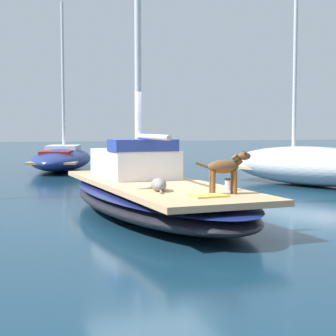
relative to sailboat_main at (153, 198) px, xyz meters
The scene contains 11 objects.
ground_plane 0.34m from the sailboat_main, ahead, with size 120.00×120.00×0.00m, color #143347.
sailboat_main is the anchor object (origin of this frame).
mast_main 3.09m from the sailboat_main, 95.62° to the left, with size 0.14×2.27×6.03m.
cabin_house 1.30m from the sailboat_main, 94.88° to the left, with size 1.57×2.32×0.84m.
dog_brown 2.42m from the sailboat_main, 74.83° to the right, with size 0.94×0.28×0.70m.
dog_grey 1.54m from the sailboat_main, 102.12° to the right, with size 0.36×0.95×0.22m.
deck_winch 2.00m from the sailboat_main, 63.96° to the right, with size 0.16×0.16×0.21m.
coiled_rope 1.19m from the sailboat_main, 115.03° to the right, with size 0.32×0.32×0.04m, color beige.
deck_towel 2.51m from the sailboat_main, 85.44° to the right, with size 0.56×0.36×0.03m, color #D8D14C.
moored_boat_starboard_side 7.23m from the sailboat_main, 33.11° to the left, with size 4.15×6.21×6.96m.
moored_boat_far_astern 12.10m from the sailboat_main, 92.26° to the left, with size 3.79×6.62×6.96m.
Camera 1 is at (-2.89, -10.21, 1.73)m, focal length 57.32 mm.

